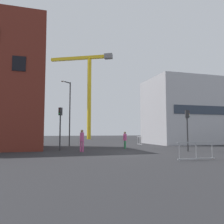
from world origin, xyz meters
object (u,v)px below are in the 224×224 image
Objects in this scene: streetlamp_tall at (69,109)px; pedestrian_waiting at (82,139)px; construction_crane at (88,83)px; pedestrian_walking at (125,139)px; traffic_light_near at (187,123)px; traffic_light_verge at (60,122)px.

streetlamp_tall is 8.60m from pedestrian_waiting.
construction_crane is 32.10m from pedestrian_walking.
traffic_light_near is 0.93× the size of traffic_light_verge.
construction_crane reaches higher than pedestrian_walking.
pedestrian_waiting is (0.35, -7.92, -3.33)m from streetlamp_tall.
pedestrian_walking is (-4.11, 4.57, -1.44)m from traffic_light_near.
streetlamp_tall reaches higher than traffic_light_verge.
construction_crane is at bearing 86.81° from pedestrian_walking.
construction_crane is 35.98m from traffic_light_near.
traffic_light_verge is at bearing 160.61° from traffic_light_near.
pedestrian_waiting is at bearing -153.46° from pedestrian_walking.
streetlamp_tall is at bearing 132.14° from pedestrian_walking.
construction_crane is 33.31m from traffic_light_verge.
construction_crane is at bearing 78.79° from pedestrian_waiting.
pedestrian_walking is at bearing -93.19° from construction_crane.
construction_crane is 34.80m from pedestrian_waiting.
streetlamp_tall is at bearing 77.83° from traffic_light_verge.
construction_crane is at bearing 74.49° from streetlamp_tall.
traffic_light_verge is at bearing 139.42° from pedestrian_waiting.
traffic_light_near is (9.16, -10.15, -2.01)m from streetlamp_tall.
pedestrian_waiting is at bearing -101.21° from construction_crane.
traffic_light_near is at bearing -48.04° from pedestrian_walking.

